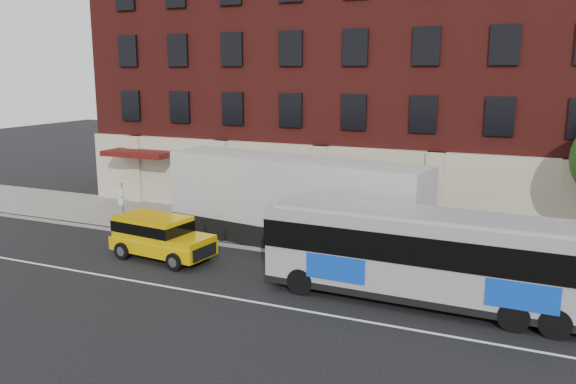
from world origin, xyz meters
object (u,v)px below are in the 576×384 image
at_px(sign_pole, 122,203).
at_px(city_bus, 434,255).
at_px(yellow_suv, 158,235).
at_px(shipping_container, 293,204).

relative_size(sign_pole, city_bus, 0.21).
height_order(city_bus, yellow_suv, city_bus).
distance_m(sign_pole, shipping_container, 9.06).
relative_size(city_bus, shipping_container, 0.94).
bearing_deg(city_bus, shipping_container, 149.52).
xyz_separation_m(city_bus, shipping_container, (-7.12, 4.19, 0.26)).
xyz_separation_m(yellow_suv, shipping_container, (4.71, 3.78, 1.00)).
bearing_deg(shipping_container, city_bus, -30.48).
height_order(sign_pole, yellow_suv, sign_pole).
bearing_deg(sign_pole, shipping_container, 5.78).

